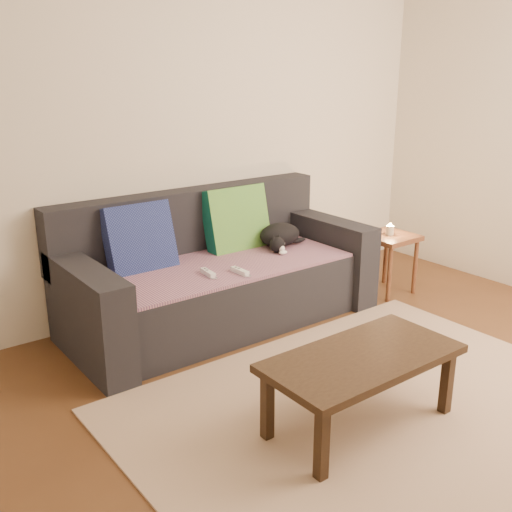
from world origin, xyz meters
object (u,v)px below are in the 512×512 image
Objects in this scene: cat at (280,236)px; wii_remote_a at (208,273)px; side_table at (389,245)px; coffee_table at (362,364)px; wii_remote_b at (240,271)px; sofa at (217,278)px.

cat reaches higher than wii_remote_a.
side_table is 1.91m from coffee_table.
cat is 0.66m from wii_remote_b.
side_table is at bearing -32.35° from cat.
wii_remote_a reaches higher than coffee_table.
sofa is 14.00× the size of wii_remote_a.
cat is at bearing -63.38° from wii_remote_b.
wii_remote_a is at bearing 92.36° from coffee_table.
cat reaches higher than side_table.
wii_remote_b is at bearing -112.04° from wii_remote_a.
cat is 2.57× the size of wii_remote_b.
sofa is at bearing -37.47° from wii_remote_a.
wii_remote_a and wii_remote_b have the same top height.
wii_remote_b is 0.15× the size of coffee_table.
sofa is 1.51m from coffee_table.
sofa is 2.16× the size of coffee_table.
wii_remote_b reaches higher than side_table.
wii_remote_b is at bearing -97.51° from sofa.
cat is 0.79m from wii_remote_a.
coffee_table is at bearing 172.24° from wii_remote_b.
coffee_table is at bearing -142.74° from side_table.
cat is at bearing 158.02° from side_table.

